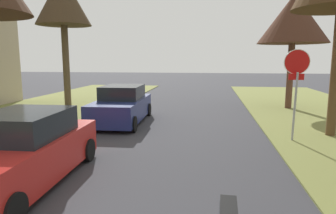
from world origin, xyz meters
TOP-DOWN VIEW (x-y plane):
  - stop_sign_far at (4.32, 10.15)m, footprint 0.81×0.24m
  - street_tree_right_far at (5.84, 17.09)m, footprint 3.66×3.66m
  - street_tree_left_mid_b at (-6.56, 16.28)m, footprint 3.02×3.02m
  - parked_sedan_red at (-2.43, 5.75)m, footprint 2.07×4.46m
  - parked_sedan_navy at (-2.16, 12.36)m, footprint 2.07×4.46m

SIDE VIEW (x-z plane):
  - parked_sedan_red at x=-2.43m, z-range -0.06..1.51m
  - parked_sedan_navy at x=-2.16m, z-range -0.06..1.51m
  - stop_sign_far at x=4.32m, z-range 0.71..3.68m
  - street_tree_right_far at x=5.84m, z-range 1.75..7.79m
  - street_tree_left_mid_b at x=-6.56m, z-range 2.22..9.52m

